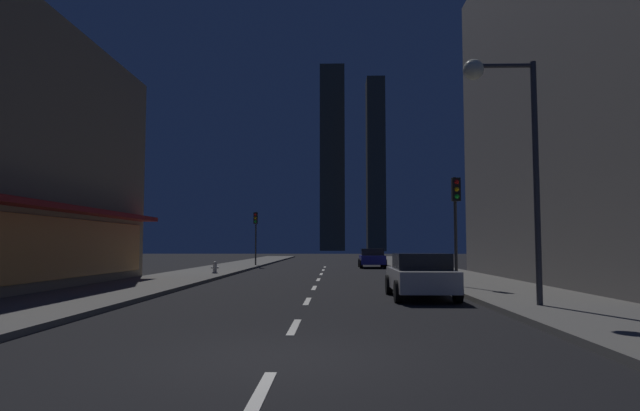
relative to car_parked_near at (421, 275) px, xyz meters
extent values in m
cube|color=black|center=(-3.60, 22.56, -0.79)|extent=(78.00, 136.00, 0.10)
cube|color=#605E59|center=(3.40, 22.56, -0.67)|extent=(4.00, 76.00, 0.15)
cube|color=#605E59|center=(-10.60, 22.56, -0.67)|extent=(4.00, 76.00, 0.15)
cube|color=silver|center=(-3.60, -11.44, -0.73)|extent=(0.16, 2.20, 0.01)
cube|color=silver|center=(-3.60, -6.24, -0.73)|extent=(0.16, 2.20, 0.01)
cube|color=silver|center=(-3.60, -1.04, -0.73)|extent=(0.16, 2.20, 0.01)
cube|color=silver|center=(-3.60, 4.16, -0.73)|extent=(0.16, 2.20, 0.01)
cube|color=silver|center=(-3.60, 9.36, -0.73)|extent=(0.16, 2.20, 0.01)
cube|color=silver|center=(-3.60, 14.56, -0.73)|extent=(0.16, 2.20, 0.01)
cube|color=silver|center=(-3.60, 19.76, -0.73)|extent=(0.16, 2.20, 0.01)
cube|color=silver|center=(-3.60, 24.96, -0.73)|extent=(0.16, 2.20, 0.01)
cube|color=#D88C3F|center=(-12.60, 1.31, 0.86)|extent=(0.10, 15.97, 2.20)
cube|color=maroon|center=(-12.20, 1.31, 2.26)|extent=(0.90, 16.57, 0.20)
cube|color=#444133|center=(-3.82, 148.79, 27.93)|extent=(7.57, 5.59, 57.34)
cube|color=#444033|center=(8.80, 139.14, 24.27)|extent=(5.20, 7.93, 50.02)
cube|color=silver|center=(0.00, 0.05, -0.13)|extent=(1.80, 4.20, 0.65)
cube|color=black|center=(0.00, -0.15, 0.43)|extent=(1.64, 2.00, 0.55)
cylinder|color=black|center=(-0.88, 1.45, -0.40)|extent=(0.22, 0.68, 0.68)
cylinder|color=black|center=(0.88, 1.45, -0.40)|extent=(0.22, 0.68, 0.68)
cylinder|color=black|center=(-0.88, -1.35, -0.40)|extent=(0.22, 0.68, 0.68)
cylinder|color=black|center=(0.88, -1.35, -0.40)|extent=(0.22, 0.68, 0.68)
sphere|color=white|center=(-0.55, 2.10, -0.08)|extent=(0.18, 0.18, 0.18)
sphere|color=white|center=(0.55, 2.10, -0.08)|extent=(0.18, 0.18, 0.18)
cube|color=navy|center=(0.00, 23.88, -0.13)|extent=(1.80, 4.20, 0.65)
cube|color=black|center=(0.00, 23.68, 0.43)|extent=(1.64, 2.00, 0.55)
cylinder|color=black|center=(-0.88, 25.28, -0.40)|extent=(0.22, 0.68, 0.68)
cylinder|color=black|center=(0.88, 25.28, -0.40)|extent=(0.22, 0.68, 0.68)
cylinder|color=black|center=(-0.88, 22.48, -0.40)|extent=(0.22, 0.68, 0.68)
cylinder|color=black|center=(0.88, 22.48, -0.40)|extent=(0.22, 0.68, 0.68)
sphere|color=white|center=(-0.55, 25.93, -0.08)|extent=(0.18, 0.18, 0.18)
sphere|color=white|center=(0.55, 25.93, -0.08)|extent=(0.18, 0.18, 0.18)
cylinder|color=#B2B2B2|center=(-9.50, 12.69, -0.32)|extent=(0.22, 0.22, 0.55)
sphere|color=#B2B2B2|center=(-9.50, 12.69, -0.04)|extent=(0.21, 0.21, 0.21)
cylinder|color=#B2B2B2|center=(-9.50, 12.69, -0.56)|extent=(0.30, 0.30, 0.06)
cylinder|color=#B2B2B2|center=(-9.66, 12.69, -0.29)|extent=(0.10, 0.10, 0.10)
cylinder|color=#B2B2B2|center=(-9.34, 12.69, -0.29)|extent=(0.10, 0.10, 0.10)
cylinder|color=#2D2D2D|center=(1.90, 3.47, 1.51)|extent=(0.12, 0.12, 4.20)
cube|color=black|center=(1.90, 3.27, 3.11)|extent=(0.32, 0.24, 0.90)
sphere|color=red|center=(1.90, 3.14, 3.39)|extent=(0.18, 0.18, 0.18)
sphere|color=#F2B20C|center=(1.90, 3.14, 3.11)|extent=(0.18, 0.18, 0.18)
sphere|color=#19D833|center=(1.90, 3.14, 2.83)|extent=(0.18, 0.18, 0.18)
cylinder|color=#2D2D2D|center=(-9.10, 25.46, 1.51)|extent=(0.12, 0.12, 4.20)
cube|color=black|center=(-9.10, 25.26, 3.11)|extent=(0.32, 0.24, 0.90)
sphere|color=red|center=(-9.10, 25.13, 3.39)|extent=(0.18, 0.18, 0.18)
sphere|color=#F2B20C|center=(-9.10, 25.13, 3.11)|extent=(0.18, 0.18, 0.18)
sphere|color=#19D833|center=(-9.10, 25.13, 2.83)|extent=(0.18, 0.18, 0.18)
cylinder|color=#38383D|center=(2.60, -3.22, 2.66)|extent=(0.16, 0.16, 6.50)
cylinder|color=#38383D|center=(1.80, -3.22, 5.81)|extent=(1.60, 0.12, 0.12)
sphere|color=#FCF7CC|center=(1.00, -3.22, 5.71)|extent=(0.56, 0.56, 0.56)
camera|label=1|loc=(-2.72, -17.77, 0.97)|focal=30.65mm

